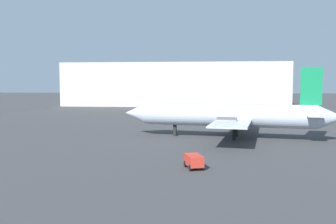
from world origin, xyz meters
TOP-DOWN VIEW (x-y plane):
  - airplane_on_taxiway at (7.43, 42.87)m, footprint 32.28×23.88m
  - baggage_cart at (2.91, 22.88)m, footprint 2.03×2.69m
  - terminal_building at (-7.07, 123.76)m, footprint 79.73×21.51m

SIDE VIEW (x-z plane):
  - baggage_cart at x=2.91m, z-range 0.11..1.41m
  - airplane_on_taxiway at x=7.43m, z-range -1.75..8.51m
  - terminal_building at x=-7.07m, z-range 0.00..15.40m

